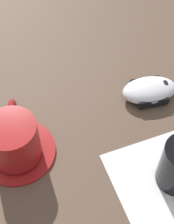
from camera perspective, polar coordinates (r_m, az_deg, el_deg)
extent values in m
plane|color=brown|center=(0.55, 4.63, -8.99)|extent=(3.00, 3.00, 0.00)
cylinder|color=maroon|center=(0.56, -11.45, -6.34)|extent=(0.12, 0.12, 0.01)
cylinder|color=maroon|center=(0.53, -12.15, -4.64)|extent=(0.08, 0.08, 0.07)
torus|color=maroon|center=(0.55, -12.13, -0.56)|extent=(0.05, 0.03, 0.05)
ellipsoid|color=silver|center=(0.62, 10.33, 3.59)|extent=(0.09, 0.11, 0.03)
cylinder|color=black|center=(0.62, 12.80, 4.50)|extent=(0.01, 0.01, 0.01)
cube|color=black|center=(0.64, 9.52, 5.15)|extent=(0.03, 0.05, 0.01)
cube|color=black|center=(0.61, 11.06, 1.46)|extent=(0.03, 0.05, 0.01)
cube|color=white|center=(0.55, 13.36, -11.34)|extent=(0.20, 0.20, 0.00)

